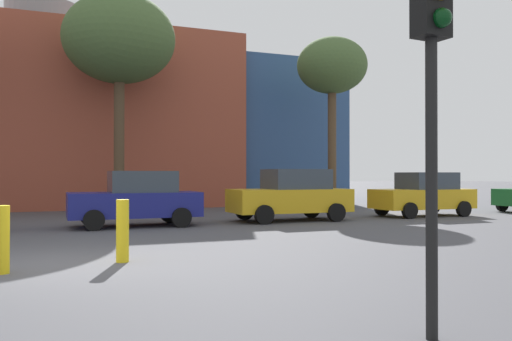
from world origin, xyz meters
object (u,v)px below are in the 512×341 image
parked_car_3 (291,195)px  bare_tree_0 (332,68)px  bollard_yellow_1 (123,231)px  bare_tree_2 (119,40)px  parked_car_2 (137,199)px  parked_car_4 (423,194)px  bollard_yellow_0 (2,240)px  traffic_light_near_right (433,52)px

parked_car_3 → bare_tree_0: (4.71, 5.24, 5.97)m
bollard_yellow_1 → bare_tree_2: bearing=83.4°
parked_car_2 → parked_car_4: size_ratio=1.02×
parked_car_2 → bollard_yellow_1: (-1.32, -6.88, -0.29)m
bollard_yellow_0 → bollard_yellow_1: bollard_yellow_1 is taller
parked_car_3 → bollard_yellow_0: parked_car_3 is taller
bollard_yellow_0 → bare_tree_0: bearing=42.7°
bare_tree_0 → bare_tree_2: 10.11m
parked_car_2 → parked_car_4: 11.42m
bare_tree_2 → bollard_yellow_0: bearing=-104.8°
parked_car_4 → bare_tree_0: 8.07m
parked_car_2 → bare_tree_2: bearing=-91.5°
traffic_light_near_right → bollard_yellow_0: size_ratio=3.45×
parked_car_4 → bollard_yellow_1: size_ratio=3.40×
bare_tree_2 → parked_car_4: bearing=-27.9°
parked_car_4 → bare_tree_2: bearing=-27.9°
bare_tree_2 → parked_car_2: bearing=-91.5°
parked_car_3 → bare_tree_2: bare_tree_2 is taller
parked_car_3 → bare_tree_0: size_ratio=0.51×
parked_car_4 → traffic_light_near_right: 16.65m
parked_car_3 → bollard_yellow_1: 9.71m
parked_car_2 → bare_tree_0: 12.97m
bare_tree_2 → bollard_yellow_0: 15.37m
parked_car_4 → bollard_yellow_0: parked_car_4 is taller
bare_tree_2 → bare_tree_0: bearing=-4.1°
bollard_yellow_1 → parked_car_4: bearing=28.4°
parked_car_3 → parked_car_4: bearing=-180.0°
parked_car_4 → bare_tree_0: size_ratio=0.48×
bare_tree_0 → bare_tree_2: bearing=175.9°
parked_car_4 → parked_car_2: bearing=0.0°
parked_car_3 → parked_car_4: 5.90m
parked_car_2 → traffic_light_near_right: (1.00, -12.83, 2.02)m
bare_tree_2 → parked_car_3: bearing=-48.0°
parked_car_4 → bollard_yellow_0: 16.49m
bare_tree_2 → bollard_yellow_1: bare_tree_2 is taller
parked_car_2 → bare_tree_2: (0.16, 5.96, 6.59)m
bollard_yellow_0 → bollard_yellow_1: size_ratio=0.96×
parked_car_4 → bare_tree_2: 14.35m
parked_car_4 → bare_tree_2: (-11.26, 5.96, 6.60)m
traffic_light_near_right → bollard_yellow_0: bearing=-147.3°
bollard_yellow_0 → bollard_yellow_1: 2.09m
bare_tree_0 → bollard_yellow_0: bare_tree_0 is taller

